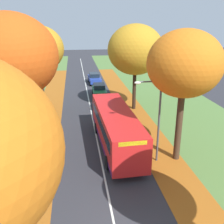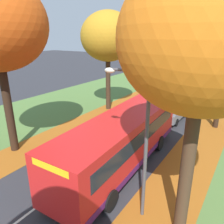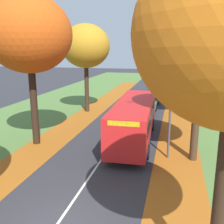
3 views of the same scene
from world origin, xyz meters
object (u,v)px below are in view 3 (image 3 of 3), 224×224
object	(u,v)px
tree_left_near	(29,35)
tree_right_near	(202,44)
car_green_following	(153,96)
car_grey_lead	(147,106)
car_blue_third_in_line	(157,88)
tree_left_mid	(86,46)
bus	(134,119)
streetlamp_right	(165,100)
tree_right_mid	(185,50)

from	to	relation	value
tree_left_near	tree_right_near	xyz separation A→B (m)	(10.89, -0.29, -0.66)
tree_left_near	car_green_following	bearing A→B (deg)	67.89
car_grey_lead	car_green_following	size ratio (longest dim) A/B	1.00
tree_left_near	car_grey_lead	size ratio (longest dim) A/B	2.41
car_grey_lead	car_blue_third_in_line	size ratio (longest dim) A/B	0.99
tree_left_mid	car_grey_lead	bearing A→B (deg)	6.06
tree_left_near	car_green_following	size ratio (longest dim) A/B	2.42
tree_right_near	bus	size ratio (longest dim) A/B	0.88
bus	car_blue_third_in_line	distance (m)	22.02
car_green_following	tree_left_near	bearing A→B (deg)	-112.11
streetlamp_right	car_grey_lead	world-z (taller)	streetlamp_right
car_grey_lead	tree_left_mid	bearing A→B (deg)	-173.94
tree_right_near	streetlamp_right	distance (m)	3.70
streetlamp_right	car_blue_third_in_line	world-z (taller)	streetlamp_right
streetlamp_right	car_grey_lead	distance (m)	11.97
streetlamp_right	car_grey_lead	bearing A→B (deg)	101.21
tree_left_near	tree_right_near	bearing A→B (deg)	-1.52
tree_right_mid	tree_left_mid	bearing A→B (deg)	-174.84
tree_right_mid	bus	world-z (taller)	tree_right_mid
tree_right_mid	car_grey_lead	size ratio (longest dim) A/B	2.19
tree_left_near	bus	world-z (taller)	tree_left_near
tree_right_mid	streetlamp_right	size ratio (longest dim) A/B	1.55
tree_right_mid	streetlamp_right	xyz separation A→B (m)	(-1.23, -11.60, -2.87)
tree_left_mid	tree_left_near	bearing A→B (deg)	-91.88
tree_right_mid	car_blue_third_in_line	xyz separation A→B (m)	(-3.46, 13.03, -5.80)
tree_right_near	car_grey_lead	size ratio (longest dim) A/B	2.17
streetlamp_right	tree_right_near	bearing A→B (deg)	2.86
tree_left_mid	tree_right_mid	bearing A→B (deg)	5.16
tree_left_near	tree_left_mid	bearing A→B (deg)	88.12
tree_left_mid	car_green_following	bearing A→B (deg)	45.21
car_blue_third_in_line	tree_right_near	bearing A→B (deg)	-80.56
streetlamp_right	car_green_following	bearing A→B (deg)	97.19
tree_left_mid	streetlamp_right	bearing A→B (deg)	-50.88
tree_left_near	tree_left_mid	xyz separation A→B (m)	(0.34, 10.32, -0.68)
tree_left_mid	car_grey_lead	distance (m)	8.91
bus	car_grey_lead	world-z (taller)	bus
tree_left_mid	tree_right_near	world-z (taller)	tree_right_near
tree_right_near	tree_right_mid	distance (m)	11.53
tree_left_mid	car_blue_third_in_line	distance (m)	16.53
tree_left_mid	tree_right_near	size ratio (longest dim) A/B	1.00
tree_left_mid	bus	size ratio (longest dim) A/B	0.88
car_green_following	streetlamp_right	bearing A→B (deg)	-82.81
car_grey_lead	car_blue_third_in_line	bearing A→B (deg)	89.88
tree_left_near	car_grey_lead	distance (m)	14.61
bus	car_green_following	distance (m)	14.67
streetlamp_right	car_green_following	size ratio (longest dim) A/B	1.42
tree_left_mid	car_grey_lead	xyz separation A→B (m)	(6.45, 0.68, -6.11)
bus	tree_left_near	bearing A→B (deg)	-161.67
tree_right_near	streetlamp_right	world-z (taller)	tree_right_near
tree_right_near	tree_right_mid	world-z (taller)	tree_right_mid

